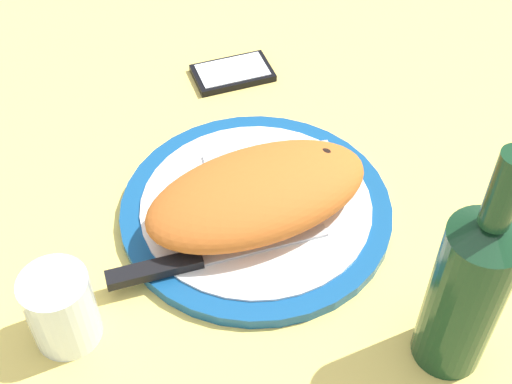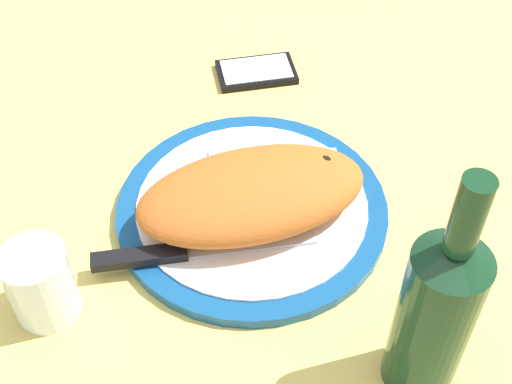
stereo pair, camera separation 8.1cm
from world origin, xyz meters
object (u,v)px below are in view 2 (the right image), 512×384
Objects in this scene: knife at (175,254)px; smartphone at (260,72)px; calzone at (258,194)px; fork at (264,155)px; plate at (256,209)px; wine_bottle at (441,313)px; water_glass at (46,287)px.

smartphone is (-9.73, -34.65, -1.71)cm from knife.
knife is (9.15, 6.34, -2.71)cm from calzone.
fork reaches higher than smartphone.
plate is 28.40cm from wine_bottle.
plate is at bearing -148.53° from water_glass.
smartphone is (-0.76, -26.87, -0.29)cm from plate.
knife is at bearing -156.66° from water_glass.
fork is at bearing -95.38° from calzone.
water_glass reaches higher than knife.
plate is 25.55cm from water_glass.
plate is at bearing 88.37° from smartphone.
smartphone is at bearing -91.17° from calzone.
plate is 1.10× the size of calzone.
wine_bottle is at bearing 151.89° from knife.
wine_bottle is (-15.97, 19.76, 5.72)cm from calzone.
fork is (-1.08, -8.09, 1.12)cm from plate.
water_glass reaches higher than calzone.
calzone is 28.66cm from smartphone.
calzone is 11.45cm from knife.
calzone is 1.17× the size of knife.
knife reaches higher than smartphone.
fork is 1.81× the size of water_glass.
fork is 0.64× the size of knife.
fork is at bearing -122.33° from knife.
smartphone is at bearing -119.18° from water_glass.
plate is 3.61× the size of water_glass.
smartphone is 0.44× the size of wine_bottle.
fork is 34.07cm from wine_bottle.
wine_bottle is (-15.39, 48.07, 10.14)cm from smartphone.
calzone is 3.29× the size of water_glass.
wine_bottle is at bearing 127.31° from plate.
fork is at bearing -62.77° from wine_bottle.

